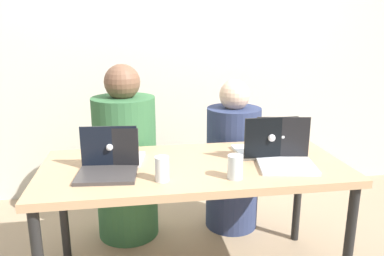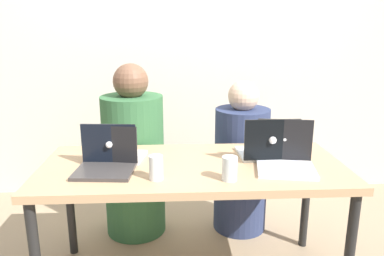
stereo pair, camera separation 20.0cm
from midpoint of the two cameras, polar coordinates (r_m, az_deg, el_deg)
The scene contains 10 objects.
back_wall at distance 3.17m, azimuth 0.60°, elevation 11.38°, with size 4.50×0.10×2.40m, color beige.
desk at distance 2.01m, azimuth 2.98°, elevation -7.30°, with size 1.60×0.71×0.70m.
person_on_left at distance 2.58m, azimuth -6.65°, elevation -4.93°, with size 0.46×0.46×1.18m.
person_on_right at distance 2.66m, azimuth 9.64°, elevation -5.63°, with size 0.43×0.43×1.07m.
laptop_front_left at distance 1.92m, azimuth -10.10°, elevation -5.05°, with size 0.30×0.27×0.22m.
laptop_front_right at distance 2.00m, azimuth 16.89°, elevation -4.50°, with size 0.33×0.30×0.24m.
laptop_back_left at distance 2.05m, azimuth -8.96°, elevation -3.72°, with size 0.32×0.27×0.21m.
laptop_back_right at distance 2.13m, azimuth 14.03°, elevation -3.11°, with size 0.30×0.28×0.24m.
water_glass_left at distance 1.78m, azimuth -2.28°, elevation -6.36°, with size 0.07×0.07×0.12m.
water_glass_right at distance 1.79m, azimuth 8.95°, elevation -6.40°, with size 0.07×0.07×0.12m.
Camera 2 is at (-0.11, -1.86, 1.40)m, focal length 35.00 mm.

